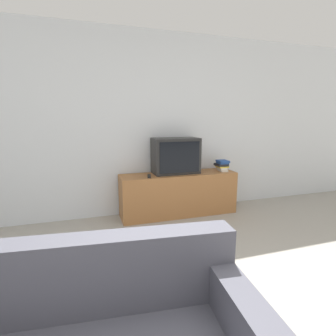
{
  "coord_description": "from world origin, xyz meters",
  "views": [
    {
      "loc": [
        -0.82,
        -0.72,
        1.39
      ],
      "look_at": [
        0.16,
        2.31,
        0.79
      ],
      "focal_mm": 28.0,
      "sensor_mm": 36.0,
      "label": 1
    }
  ],
  "objects_px": {
    "television": "(176,156)",
    "remote_on_stand": "(149,176)",
    "book_stack": "(222,165)",
    "tv_stand": "(179,194)"
  },
  "relations": [
    {
      "from": "television",
      "to": "remote_on_stand",
      "type": "distance_m",
      "value": 0.51
    },
    {
      "from": "book_stack",
      "to": "tv_stand",
      "type": "bearing_deg",
      "value": 177.97
    },
    {
      "from": "tv_stand",
      "to": "television",
      "type": "height_order",
      "value": "television"
    },
    {
      "from": "television",
      "to": "remote_on_stand",
      "type": "relative_size",
      "value": 3.87
    },
    {
      "from": "television",
      "to": "book_stack",
      "type": "distance_m",
      "value": 0.74
    },
    {
      "from": "tv_stand",
      "to": "television",
      "type": "relative_size",
      "value": 2.57
    },
    {
      "from": "tv_stand",
      "to": "book_stack",
      "type": "xyz_separation_m",
      "value": [
        0.69,
        -0.02,
        0.39
      ]
    },
    {
      "from": "book_stack",
      "to": "remote_on_stand",
      "type": "xyz_separation_m",
      "value": [
        -1.15,
        -0.08,
        -0.07
      ]
    },
    {
      "from": "book_stack",
      "to": "remote_on_stand",
      "type": "height_order",
      "value": "book_stack"
    },
    {
      "from": "tv_stand",
      "to": "television",
      "type": "bearing_deg",
      "value": 127.5
    }
  ]
}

